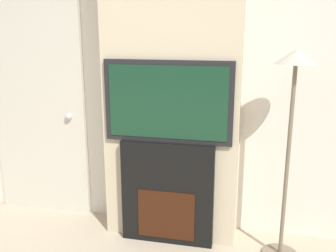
# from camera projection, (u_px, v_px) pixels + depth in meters

# --- Properties ---
(wall_back) EXTENTS (6.00, 0.06, 2.70)m
(wall_back) POSITION_uv_depth(u_px,v_px,m) (177.00, 73.00, 3.11)
(wall_back) COLOR silver
(wall_back) RESTS_ON ground_plane
(chimney_breast) EXTENTS (1.07, 0.31, 2.70)m
(chimney_breast) POSITION_uv_depth(u_px,v_px,m) (172.00, 75.00, 2.94)
(chimney_breast) COLOR beige
(chimney_breast) RESTS_ON ground_plane
(fireplace) EXTENTS (0.74, 0.15, 0.85)m
(fireplace) POSITION_uv_depth(u_px,v_px,m) (168.00, 192.00, 3.02)
(fireplace) COLOR black
(fireplace) RESTS_ON ground_plane
(television) EXTENTS (0.99, 0.07, 0.63)m
(television) POSITION_uv_depth(u_px,v_px,m) (168.00, 102.00, 2.84)
(television) COLOR black
(television) RESTS_ON fireplace
(floor_lamp) EXTENTS (0.29, 0.29, 1.57)m
(floor_lamp) POSITION_uv_depth(u_px,v_px,m) (293.00, 103.00, 2.60)
(floor_lamp) COLOR #726651
(floor_lamp) RESTS_ON ground_plane
(entry_door) EXTENTS (0.90, 0.09, 1.98)m
(entry_door) POSITION_uv_depth(u_px,v_px,m) (39.00, 110.00, 3.42)
(entry_door) COLOR beige
(entry_door) RESTS_ON ground_plane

